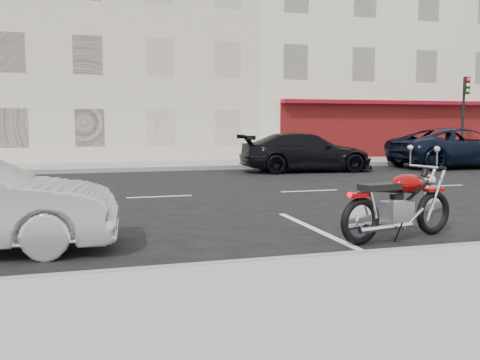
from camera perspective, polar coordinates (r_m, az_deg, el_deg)
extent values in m
plane|color=black|center=(13.69, -0.26, -1.48)|extent=(120.00, 120.00, 0.00)
cube|color=gray|center=(21.86, -19.50, 1.22)|extent=(80.00, 3.40, 0.15)
cube|color=gray|center=(20.17, -19.77, 0.84)|extent=(80.00, 0.12, 0.16)
cube|color=beige|center=(29.66, -13.11, 13.60)|extent=(12.00, 12.00, 11.50)
cube|color=silver|center=(33.14, 10.64, 13.72)|extent=(14.00, 12.00, 12.50)
cylinder|color=black|center=(27.52, 22.66, 5.53)|extent=(0.12, 0.12, 3.20)
cube|color=black|center=(27.45, 23.01, 9.27)|extent=(0.26, 0.18, 0.80)
cylinder|color=beige|center=(26.72, 19.90, 2.84)|extent=(0.20, 0.20, 0.60)
sphere|color=beige|center=(26.70, 19.93, 3.52)|extent=(0.20, 0.20, 0.20)
torus|color=black|center=(9.86, 22.95, -2.93)|extent=(0.73, 0.28, 0.72)
torus|color=black|center=(8.69, 16.64, -3.86)|extent=(0.73, 0.28, 0.72)
cube|color=#7F0404|center=(9.81, 23.04, -0.77)|extent=(0.39, 0.22, 0.05)
cube|color=#7F0404|center=(8.60, 16.53, -1.29)|extent=(0.35, 0.24, 0.06)
cube|color=gray|center=(9.21, 19.82, -3.01)|extent=(0.51, 0.41, 0.36)
ellipsoid|color=#7F0404|center=(9.32, 20.78, -0.15)|extent=(0.66, 0.49, 0.29)
cube|color=black|center=(8.90, 18.42, -0.49)|extent=(0.71, 0.42, 0.10)
cylinder|color=silver|center=(9.58, 22.24, 1.43)|extent=(0.21, 0.74, 0.04)
sphere|color=silver|center=(9.72, 22.73, 0.13)|extent=(0.18, 0.18, 0.18)
cylinder|color=silver|center=(8.88, 19.01, -4.43)|extent=(1.01, 0.31, 0.09)
cylinder|color=silver|center=(9.08, 17.60, -4.16)|extent=(1.01, 0.31, 0.09)
cylinder|color=silver|center=(9.77, 22.84, -1.10)|extent=(0.41, 0.14, 0.85)
cylinder|color=black|center=(9.37, 20.80, -1.78)|extent=(0.85, 0.25, 0.53)
imported|color=black|center=(23.42, 22.40, 3.18)|extent=(5.81, 2.80, 1.60)
imported|color=black|center=(20.08, 7.05, 2.96)|extent=(5.08, 2.35, 1.44)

